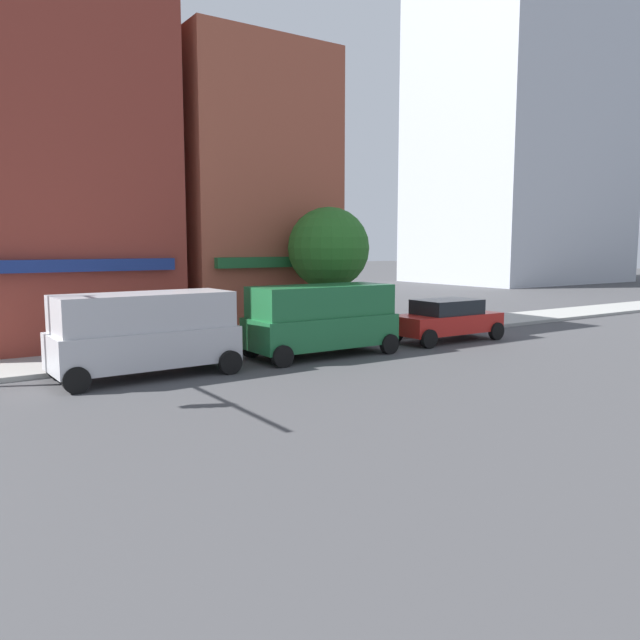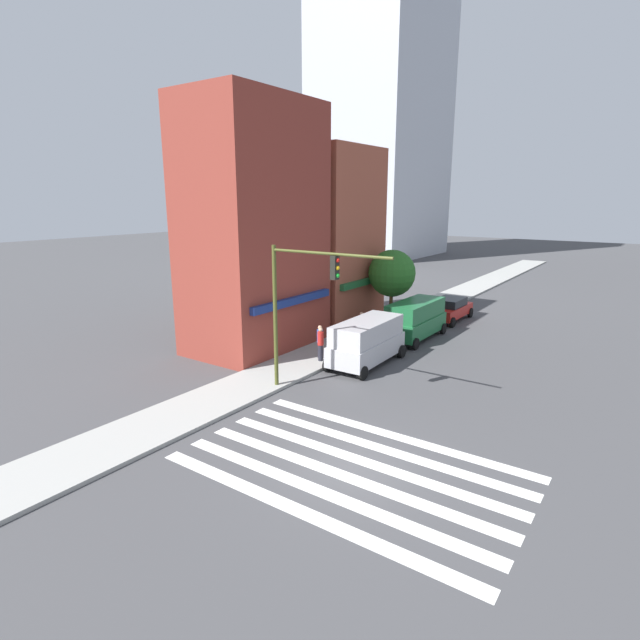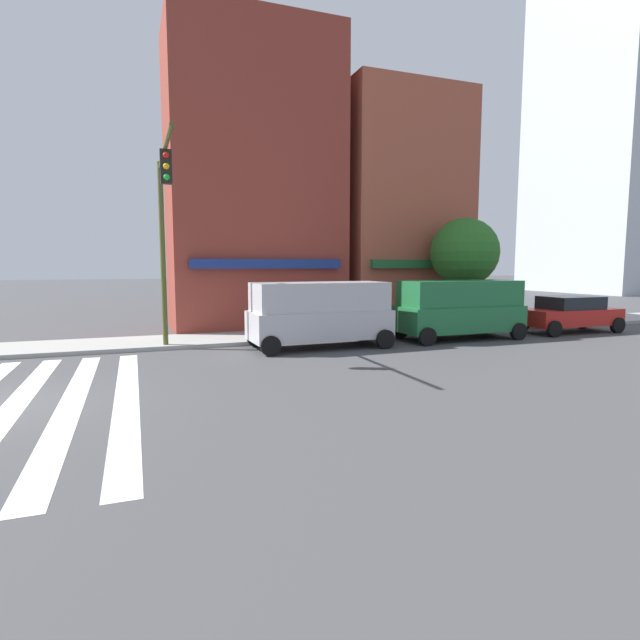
% 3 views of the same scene
% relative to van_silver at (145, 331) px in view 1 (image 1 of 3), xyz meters
% --- Properties ---
extents(storefront_row, '(14.64, 5.30, 13.54)m').
position_rel_van_silver_xyz_m(storefront_row, '(2.38, 6.80, 5.08)').
color(storefront_row, maroon).
rests_on(storefront_row, ground_plane).
extents(tower_distant, '(19.35, 14.28, 50.57)m').
position_rel_van_silver_xyz_m(tower_distant, '(46.41, 24.44, 24.00)').
color(tower_distant, '#B2B7C1').
rests_on(tower_distant, ground_plane).
extents(van_silver, '(5.05, 2.22, 2.34)m').
position_rel_van_silver_xyz_m(van_silver, '(0.00, 0.00, 0.00)').
color(van_silver, '#B7B7BC').
rests_on(van_silver, ground_plane).
extents(van_green, '(5.01, 2.22, 2.34)m').
position_rel_van_silver_xyz_m(van_green, '(5.92, 0.00, 0.00)').
color(van_green, '#1E6638').
rests_on(van_green, ground_plane).
extents(sedan_red, '(4.42, 2.02, 1.59)m').
position_rel_van_silver_xyz_m(sedan_red, '(11.72, 0.00, -0.44)').
color(sedan_red, '#B21E19').
rests_on(sedan_red, ground_plane).
extents(pedestrian_green_top, '(0.32, 0.32, 1.77)m').
position_rel_van_silver_xyz_m(pedestrian_green_top, '(3.07, 2.12, -0.21)').
color(pedestrian_green_top, '#23232D').
rests_on(pedestrian_green_top, sidewalk_left).
extents(pedestrian_blue_shirt, '(0.32, 0.32, 1.77)m').
position_rel_van_silver_xyz_m(pedestrian_blue_shirt, '(-0.88, 2.32, -0.21)').
color(pedestrian_blue_shirt, '#23232D').
rests_on(pedestrian_blue_shirt, sidewalk_left).
extents(pedestrian_red_jacket, '(0.32, 0.32, 1.77)m').
position_rel_van_silver_xyz_m(pedestrian_red_jacket, '(-1.23, 2.03, -0.21)').
color(pedestrian_red_jacket, '#23232D').
rests_on(pedestrian_red_jacket, sidewalk_left).
extents(street_tree, '(3.12, 3.12, 4.95)m').
position_rel_van_silver_xyz_m(street_tree, '(8.15, 2.80, 2.24)').
color(street_tree, brown).
rests_on(street_tree, sidewalk_left).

